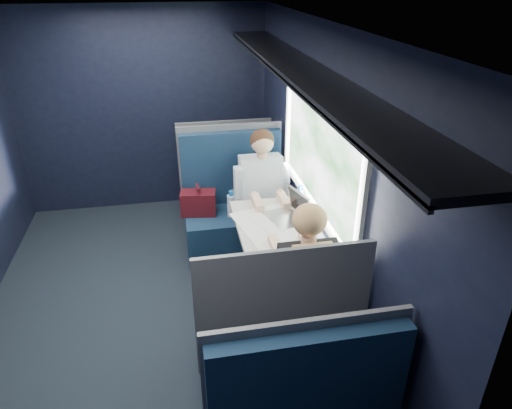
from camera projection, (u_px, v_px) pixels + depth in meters
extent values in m
cube|color=black|center=(153.00, 313.00, 3.89)|extent=(2.80, 4.20, 0.01)
cube|color=black|center=(324.00, 176.00, 3.60)|extent=(0.10, 4.20, 2.30)
cube|color=black|center=(144.00, 111.00, 5.24)|extent=(2.80, 0.10, 2.30)
cube|color=silver|center=(113.00, 16.00, 2.81)|extent=(2.80, 4.20, 0.10)
cube|color=beige|center=(320.00, 102.00, 3.32)|extent=(0.03, 1.84, 0.07)
cube|color=beige|center=(314.00, 205.00, 3.71)|extent=(0.03, 1.84, 0.07)
cube|color=beige|center=(361.00, 210.00, 2.74)|extent=(0.03, 0.07, 0.78)
cube|color=beige|center=(288.00, 123.00, 4.28)|extent=(0.03, 0.07, 0.78)
cube|color=black|center=(301.00, 70.00, 3.18)|extent=(0.36, 4.10, 0.04)
cube|color=black|center=(277.00, 74.00, 3.16)|extent=(0.02, 4.10, 0.03)
cube|color=red|center=(322.00, 82.00, 3.25)|extent=(0.01, 0.10, 0.12)
cylinder|color=#54565E|center=(254.00, 267.00, 3.88)|extent=(0.08, 0.08, 0.70)
cube|color=silver|center=(275.00, 228.00, 3.74)|extent=(0.62, 1.00, 0.04)
cube|color=#0C1D35|center=(237.00, 234.00, 4.61)|extent=(1.00, 0.50, 0.45)
cube|color=#0C1D35|center=(231.00, 168.00, 4.59)|extent=(1.00, 0.10, 0.75)
cube|color=#54565E|center=(230.00, 163.00, 4.63)|extent=(1.04, 0.03, 0.82)
cube|color=#54565E|center=(237.00, 207.00, 4.42)|extent=(0.06, 0.40, 0.20)
cube|color=#480F16|center=(198.00, 203.00, 4.46)|extent=(0.36, 0.23, 0.24)
cylinder|color=#480F16|center=(197.00, 187.00, 4.38)|extent=(0.05, 0.14, 0.03)
cylinder|color=silver|center=(231.00, 206.00, 4.43)|extent=(0.08, 0.08, 0.22)
cylinder|color=#1869B8|center=(231.00, 193.00, 4.37)|extent=(0.04, 0.04, 0.05)
cube|color=#0C1D35|center=(270.00, 345.00, 3.25)|extent=(1.00, 0.50, 0.45)
cube|color=#0C1D35|center=(282.00, 306.00, 2.71)|extent=(1.00, 0.10, 0.75)
cube|color=#54565E|center=(284.00, 309.00, 2.65)|extent=(1.04, 0.03, 0.82)
cube|color=#54565E|center=(269.00, 304.00, 3.14)|extent=(0.06, 0.40, 0.20)
cube|color=#0C1D35|center=(223.00, 188.00, 5.57)|extent=(1.00, 0.40, 0.45)
cube|color=#0C1D35|center=(224.00, 152.00, 5.10)|extent=(1.00, 0.10, 0.66)
cube|color=#54565E|center=(225.00, 152.00, 5.05)|extent=(1.04, 0.03, 0.72)
cube|color=#0C1D35|center=(308.00, 387.00, 2.24)|extent=(1.00, 0.10, 0.66)
cube|color=#54565E|center=(305.00, 375.00, 2.28)|extent=(1.04, 0.03, 0.72)
cube|color=black|center=(264.00, 211.00, 4.39)|extent=(0.36, 0.44, 0.16)
cube|color=black|center=(268.00, 249.00, 4.35)|extent=(0.32, 0.12, 0.45)
cube|color=silver|center=(261.00, 181.00, 4.41)|extent=(0.40, 0.29, 0.53)
cylinder|color=#D8A88C|center=(262.00, 155.00, 4.25)|extent=(0.10, 0.10, 0.06)
sphere|color=#D8A88C|center=(262.00, 142.00, 4.17)|extent=(0.21, 0.21, 0.21)
sphere|color=#382114|center=(262.00, 140.00, 4.18)|extent=(0.22, 0.22, 0.22)
cube|color=silver|center=(239.00, 184.00, 4.34)|extent=(0.09, 0.12, 0.34)
cube|color=silver|center=(284.00, 181.00, 4.41)|extent=(0.09, 0.12, 0.34)
cube|color=black|center=(300.00, 294.00, 3.27)|extent=(0.36, 0.44, 0.16)
cube|color=black|center=(291.00, 309.00, 3.59)|extent=(0.32, 0.12, 0.45)
cube|color=black|center=(308.00, 279.00, 3.02)|extent=(0.40, 0.29, 0.53)
cylinder|color=#D8A88C|center=(309.00, 240.00, 2.92)|extent=(0.10, 0.10, 0.06)
sphere|color=#D8A88C|center=(309.00, 220.00, 2.88)|extent=(0.21, 0.21, 0.21)
sphere|color=tan|center=(310.00, 219.00, 2.86)|extent=(0.22, 0.22, 0.22)
cube|color=black|center=(274.00, 279.00, 3.02)|extent=(0.09, 0.12, 0.34)
cube|color=black|center=(338.00, 272.00, 3.09)|extent=(0.09, 0.12, 0.34)
cube|color=tan|center=(312.00, 270.00, 2.91)|extent=(0.26, 0.07, 0.36)
cube|color=white|center=(282.00, 230.00, 3.66)|extent=(0.77, 0.97, 0.01)
cube|color=silver|center=(285.00, 218.00, 3.82)|extent=(0.34, 0.40, 0.02)
cube|color=silver|center=(300.00, 203.00, 3.78)|extent=(0.11, 0.33, 0.24)
cube|color=black|center=(299.00, 203.00, 3.78)|extent=(0.09, 0.29, 0.19)
cylinder|color=silver|center=(300.00, 200.00, 3.93)|extent=(0.07, 0.07, 0.19)
cylinder|color=#1869B8|center=(301.00, 188.00, 3.87)|extent=(0.04, 0.04, 0.04)
cylinder|color=white|center=(293.00, 195.00, 4.14)|extent=(0.07, 0.07, 0.09)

